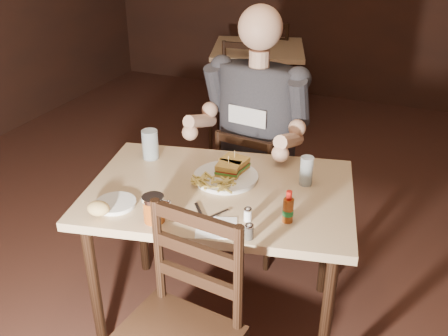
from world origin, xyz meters
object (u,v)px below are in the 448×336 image
at_px(dinner_plate, 226,178).
at_px(glass_right, 306,171).
at_px(bg_table, 258,57).
at_px(bg_chair_far, 275,65).
at_px(syrup_dispenser, 154,209).
at_px(side_plate, 116,204).
at_px(bg_chair_near, 236,101).
at_px(hot_sauce, 288,206).
at_px(chair_far, 256,191).
at_px(diner, 254,107).
at_px(glass_left, 150,144).
at_px(main_table, 220,205).

xyz_separation_m(dinner_plate, glass_right, (0.35, 0.10, 0.06)).
height_order(bg_table, bg_chair_far, bg_chair_far).
xyz_separation_m(syrup_dispenser, side_plate, (-0.21, 0.04, -0.05)).
height_order(bg_chair_far, bg_chair_near, bg_chair_far).
bearing_deg(hot_sauce, bg_chair_near, 116.59).
bearing_deg(bg_chair_far, chair_far, 108.43).
bearing_deg(syrup_dispenser, chair_far, 72.34).
bearing_deg(hot_sauce, bg_chair_far, 108.07).
bearing_deg(bg_chair_far, diner, 107.98).
relative_size(glass_right, hot_sauce, 0.98).
distance_m(bg_chair_far, side_plate, 3.35).
xyz_separation_m(glass_right, syrup_dispenser, (-0.48, -0.52, -0.01)).
xyz_separation_m(chair_far, bg_chair_near, (-0.64, 1.29, 0.03)).
height_order(chair_far, bg_chair_far, bg_chair_far).
bearing_deg(glass_left, dinner_plate, -8.09).
height_order(diner, glass_left, diner).
distance_m(chair_far, diner, 0.54).
relative_size(chair_far, bg_chair_far, 0.89).
relative_size(diner, syrup_dispenser, 9.22).
bearing_deg(glass_right, dinner_plate, -164.14).
bearing_deg(bg_chair_near, dinner_plate, -73.70).
distance_m(bg_table, bg_chair_near, 0.60).
bearing_deg(dinner_plate, bg_chair_near, 110.09).
xyz_separation_m(bg_table, dinner_plate, (0.67, -2.38, 0.10)).
height_order(bg_chair_near, side_plate, bg_chair_near).
bearing_deg(glass_left, bg_chair_far, 94.80).
bearing_deg(hot_sauce, glass_left, 160.14).
height_order(chair_far, dinner_plate, chair_far).
xyz_separation_m(bg_chair_far, hot_sauce, (1.03, -3.16, 0.38)).
height_order(glass_right, syrup_dispenser, glass_right).
distance_m(glass_left, hot_sauce, 0.84).
bearing_deg(bg_chair_near, bg_chair_far, 86.20).
relative_size(bg_table, side_plate, 5.96).
bearing_deg(main_table, bg_chair_near, 109.43).
bearing_deg(side_plate, chair_far, 71.82).
relative_size(bg_table, bg_chair_near, 1.12).
distance_m(bg_chair_near, side_plate, 2.27).
bearing_deg(bg_table, glass_right, -65.94).
relative_size(bg_chair_far, side_plate, 5.50).
height_order(chair_far, syrup_dispenser, syrup_dispenser).
bearing_deg(syrup_dispenser, bg_chair_near, 91.51).
xyz_separation_m(bg_chair_far, diner, (0.63, -2.45, 0.48)).
height_order(glass_right, hot_sauce, hot_sauce).
height_order(bg_table, hot_sauce, hot_sauce).
height_order(main_table, bg_table, same).
bearing_deg(glass_left, side_plate, -78.70).
xyz_separation_m(chair_far, hot_sauce, (0.39, -0.77, 0.43)).
xyz_separation_m(chair_far, syrup_dispenser, (-0.10, -0.97, 0.42)).
distance_m(dinner_plate, glass_right, 0.37).
bearing_deg(syrup_dispenser, dinner_plate, 60.86).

